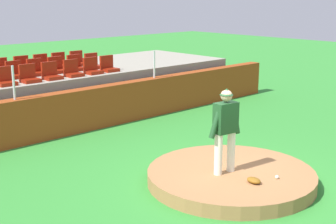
{
  "coord_description": "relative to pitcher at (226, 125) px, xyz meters",
  "views": [
    {
      "loc": [
        -7.26,
        -5.83,
        3.79
      ],
      "look_at": [
        0.0,
        1.9,
        1.17
      ],
      "focal_mm": 50.89,
      "sensor_mm": 36.0,
      "label": 1
    }
  ],
  "objects": [
    {
      "name": "stadium_chair_17",
      "position": [
        1.92,
        8.29,
        0.27
      ],
      "size": [
        0.48,
        0.44,
        0.5
      ],
      "rotation": [
        0.0,
        0.0,
        3.14
      ],
      "color": "maroon",
      "rests_on": "bleacher_platform"
    },
    {
      "name": "stadium_chair_13",
      "position": [
        -0.86,
        8.26,
        0.27
      ],
      "size": [
        0.48,
        0.44,
        0.5
      ],
      "rotation": [
        0.0,
        0.0,
        3.14
      ],
      "color": "maroon",
      "rests_on": "bleacher_platform"
    },
    {
      "name": "stadium_chair_15",
      "position": [
        0.55,
        8.29,
        0.27
      ],
      "size": [
        0.48,
        0.44,
        0.5
      ],
      "rotation": [
        0.0,
        0.0,
        3.14
      ],
      "color": "maroon",
      "rests_on": "bleacher_platform"
    },
    {
      "name": "pitcher",
      "position": [
        0.0,
        0.0,
        0.0
      ],
      "size": [
        0.81,
        0.31,
        1.74
      ],
      "rotation": [
        0.0,
        0.0,
        -0.13
      ],
      "color": "white",
      "rests_on": "pitchers_mound"
    },
    {
      "name": "stadium_chair_9",
      "position": [
        0.55,
        7.38,
        0.27
      ],
      "size": [
        0.48,
        0.44,
        0.5
      ],
      "rotation": [
        0.0,
        0.0,
        3.14
      ],
      "color": "maroon",
      "rests_on": "bleacher_platform"
    },
    {
      "name": "stadium_chair_0",
      "position": [
        -1.58,
        6.45,
        0.27
      ],
      "size": [
        0.48,
        0.44,
        0.5
      ],
      "rotation": [
        0.0,
        0.0,
        3.14
      ],
      "color": "maroon",
      "rests_on": "bleacher_platform"
    },
    {
      "name": "stadium_chair_11",
      "position": [
        1.92,
        7.37,
        0.27
      ],
      "size": [
        0.48,
        0.44,
        0.5
      ],
      "rotation": [
        0.0,
        0.0,
        3.14
      ],
      "color": "maroon",
      "rests_on": "bleacher_platform"
    },
    {
      "name": "fielding_glove",
      "position": [
        -0.02,
        -0.75,
        -0.96
      ],
      "size": [
        0.22,
        0.31,
        0.11
      ],
      "primitive_type": "ellipsoid",
      "rotation": [
        0.0,
        0.0,
        1.51
      ],
      "color": "brown",
      "rests_on": "pitchers_mound"
    },
    {
      "name": "stadium_chair_4",
      "position": [
        1.26,
        6.46,
        0.27
      ],
      "size": [
        0.48,
        0.44,
        0.5
      ],
      "rotation": [
        0.0,
        0.0,
        3.14
      ],
      "color": "maroon",
      "rests_on": "bleacher_platform"
    },
    {
      "name": "fence_post_right",
      "position": [
        2.9,
        5.4,
        0.36
      ],
      "size": [
        0.06,
        0.06,
        0.87
      ],
      "primitive_type": "cylinder",
      "color": "silver",
      "rests_on": "brick_barrier"
    },
    {
      "name": "stadium_chair_2",
      "position": [
        -0.17,
        6.45,
        0.27
      ],
      "size": [
        0.48,
        0.44,
        0.5
      ],
      "rotation": [
        0.0,
        0.0,
        3.14
      ],
      "color": "maroon",
      "rests_on": "bleacher_platform"
    },
    {
      "name": "pitchers_mound",
      "position": [
        0.19,
        -0.02,
        -1.15
      ],
      "size": [
        3.46,
        3.46,
        0.27
      ],
      "primitive_type": "cylinder",
      "color": "#A16F43",
      "rests_on": "ground_plane"
    },
    {
      "name": "ground_plane",
      "position": [
        0.19,
        -0.02,
        -1.28
      ],
      "size": [
        60.0,
        60.0,
        0.0
      ],
      "primitive_type": "plane",
      "color": "#338D33"
    },
    {
      "name": "baseball",
      "position": [
        0.5,
        -0.93,
        -0.97
      ],
      "size": [
        0.07,
        0.07,
        0.07
      ],
      "primitive_type": "sphere",
      "color": "white",
      "rests_on": "pitchers_mound"
    },
    {
      "name": "stadium_chair_8",
      "position": [
        -0.15,
        7.39,
        0.27
      ],
      "size": [
        0.48,
        0.44,
        0.5
      ],
      "rotation": [
        0.0,
        0.0,
        3.14
      ],
      "color": "maroon",
      "rests_on": "bleacher_platform"
    },
    {
      "name": "brick_barrier",
      "position": [
        0.19,
        5.4,
        -0.68
      ],
      "size": [
        16.07,
        0.4,
        1.21
      ],
      "primitive_type": "cube",
      "color": "#963E17",
      "rests_on": "ground_plane"
    },
    {
      "name": "stadium_chair_3",
      "position": [
        0.55,
        6.45,
        0.27
      ],
      "size": [
        0.48,
        0.44,
        0.5
      ],
      "rotation": [
        0.0,
        0.0,
        3.14
      ],
      "color": "maroon",
      "rests_on": "bleacher_platform"
    },
    {
      "name": "stadium_chair_7",
      "position": [
        -0.84,
        7.37,
        0.27
      ],
      "size": [
        0.48,
        0.44,
        0.5
      ],
      "rotation": [
        0.0,
        0.0,
        3.14
      ],
      "color": "maroon",
      "rests_on": "bleacher_platform"
    },
    {
      "name": "stadium_chair_16",
      "position": [
        1.22,
        8.3,
        0.27
      ],
      "size": [
        0.48,
        0.44,
        0.5
      ],
      "rotation": [
        0.0,
        0.0,
        3.14
      ],
      "color": "maroon",
      "rests_on": "bleacher_platform"
    },
    {
      "name": "stadium_chair_1",
      "position": [
        -0.87,
        6.45,
        0.27
      ],
      "size": [
        0.48,
        0.44,
        0.5
      ],
      "rotation": [
        0.0,
        0.0,
        3.14
      ],
      "color": "maroon",
      "rests_on": "bleacher_platform"
    },
    {
      "name": "bleacher_platform",
      "position": [
        0.19,
        7.94,
        -0.58
      ],
      "size": [
        13.76,
        3.99,
        1.4
      ],
      "primitive_type": "cube",
      "color": "gray",
      "rests_on": "ground_plane"
    },
    {
      "name": "fence_post_left",
      "position": [
        -1.83,
        5.4,
        0.36
      ],
      "size": [
        0.06,
        0.06,
        0.87
      ],
      "primitive_type": "cylinder",
      "color": "silver",
      "rests_on": "brick_barrier"
    },
    {
      "name": "stadium_chair_10",
      "position": [
        1.25,
        7.39,
        0.27
      ],
      "size": [
        0.48,
        0.44,
        0.5
      ],
      "rotation": [
        0.0,
        0.0,
        3.14
      ],
      "color": "maroon",
      "rests_on": "bleacher_platform"
    },
    {
      "name": "stadium_chair_14",
      "position": [
        -0.13,
        8.29,
        0.27
      ],
      "size": [
        0.48,
        0.44,
        0.5
      ],
      "rotation": [
        0.0,
        0.0,
        3.14
      ],
      "color": "maroon",
      "rests_on": "bleacher_platform"
    },
    {
      "name": "stadium_chair_5",
      "position": [
        1.91,
        6.5,
        0.27
      ],
      "size": [
        0.48,
        0.44,
        0.5
      ],
      "rotation": [
        0.0,
        0.0,
        3.14
      ],
      "color": "maroon",
      "rests_on": "bleacher_platform"
    }
  ]
}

